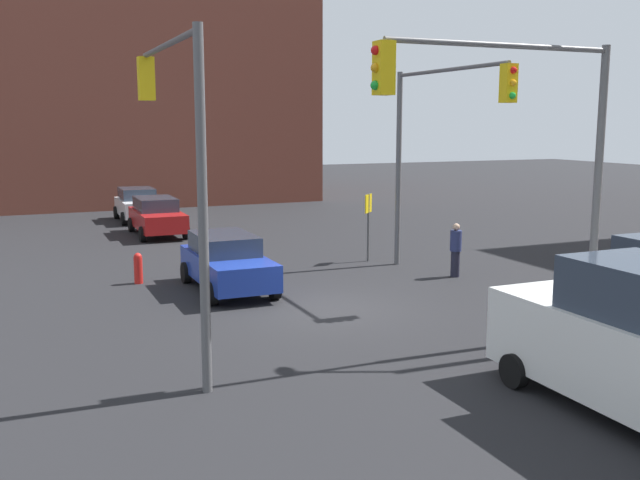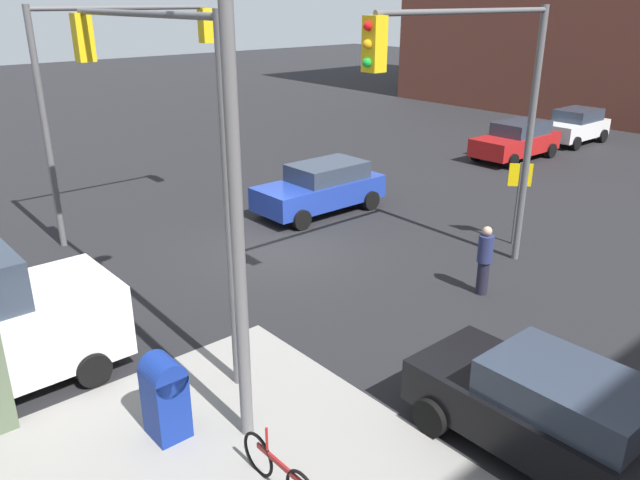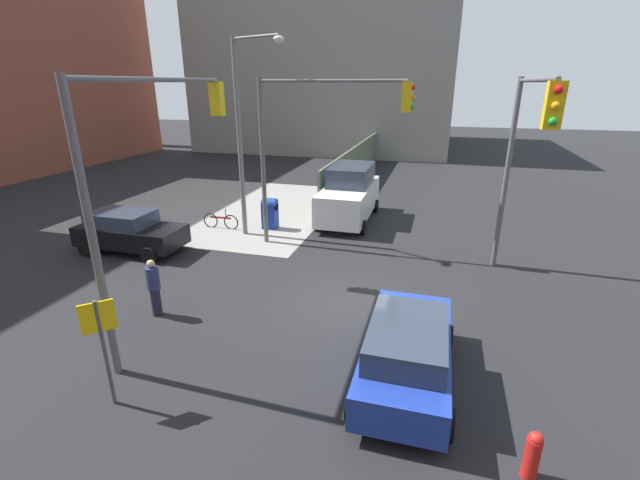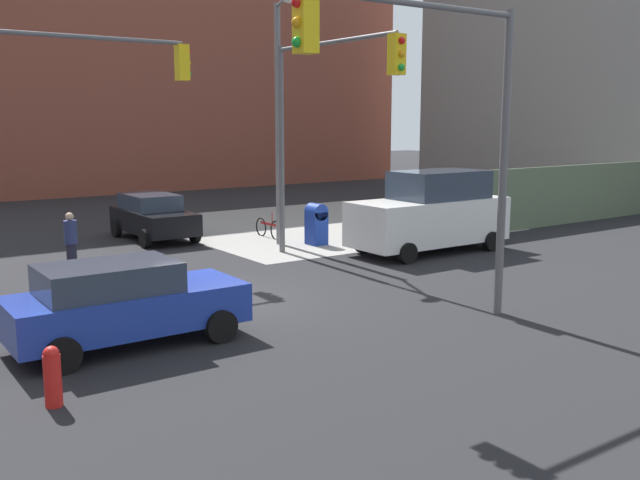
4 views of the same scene
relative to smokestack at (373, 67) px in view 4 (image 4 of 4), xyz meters
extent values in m
plane|color=black|center=(-29.02, -30.00, -8.34)|extent=(120.00, 120.00, 0.00)
cube|color=gray|center=(-20.02, -21.00, -8.34)|extent=(12.00, 12.00, 0.01)
cube|color=#56664C|center=(-11.75, -26.80, -7.14)|extent=(18.53, 0.12, 2.40)
cube|color=brown|center=(-18.29, 4.00, 1.54)|extent=(32.00, 18.00, 19.76)
cylinder|color=brown|center=(0.00, 0.00, 0.00)|extent=(1.80, 1.80, 16.68)
cylinder|color=#59595B|center=(-30.67, -25.50, -1.96)|extent=(5.70, 0.12, 0.12)
cube|color=yellow|center=(-27.82, -25.50, -2.49)|extent=(0.32, 0.36, 1.00)
sphere|color=red|center=(-27.64, -25.50, -2.17)|extent=(0.18, 0.18, 0.18)
sphere|color=orange|center=(-27.64, -25.50, -2.49)|extent=(0.18, 0.18, 0.18)
sphere|color=green|center=(-27.64, -25.50, -2.81)|extent=(0.18, 0.18, 0.18)
cylinder|color=#59595B|center=(-24.52, -34.50, -5.09)|extent=(0.18, 0.18, 6.50)
cylinder|color=#59595B|center=(-27.08, -34.50, -1.96)|extent=(5.12, 0.12, 0.12)
cube|color=yellow|center=(-29.64, -34.50, -2.49)|extent=(0.32, 0.36, 1.00)
sphere|color=red|center=(-29.82, -34.50, -2.17)|extent=(0.18, 0.18, 0.18)
sphere|color=orange|center=(-29.82, -34.50, -2.49)|extent=(0.18, 0.18, 0.18)
sphere|color=green|center=(-29.82, -34.50, -2.81)|extent=(0.18, 0.18, 0.18)
cylinder|color=#59595B|center=(-24.52, -25.50, -5.09)|extent=(0.18, 0.18, 6.50)
cylinder|color=#59595B|center=(-24.52, -28.23, -1.96)|extent=(0.12, 5.46, 0.12)
cube|color=yellow|center=(-24.52, -30.96, -2.49)|extent=(0.36, 0.32, 1.00)
sphere|color=red|center=(-24.52, -31.14, -2.17)|extent=(0.18, 0.18, 0.18)
sphere|color=orange|center=(-24.52, -31.14, -2.49)|extent=(0.18, 0.18, 0.18)
sphere|color=green|center=(-24.52, -31.14, -2.81)|extent=(0.18, 0.18, 0.18)
cylinder|color=slate|center=(-23.82, -24.20, -4.34)|extent=(0.20, 0.20, 8.00)
cylinder|color=slate|center=(-24.28, -25.31, -0.44)|extent=(1.01, 2.25, 0.10)
cube|color=navy|center=(-22.82, -25.00, -7.77)|extent=(0.56, 0.64, 1.15)
cylinder|color=navy|center=(-22.82, -25.00, -7.19)|extent=(0.56, 0.64, 0.56)
cylinder|color=red|center=(-34.02, -34.20, -7.94)|extent=(0.26, 0.26, 0.80)
sphere|color=red|center=(-34.02, -34.20, -7.52)|extent=(0.24, 0.24, 0.24)
cube|color=black|center=(-26.97, -20.83, -7.65)|extent=(1.80, 4.15, 0.75)
cube|color=#2D3847|center=(-26.97, -20.49, -7.00)|extent=(1.58, 2.32, 0.55)
cylinder|color=black|center=(-26.07, -22.24, -8.02)|extent=(0.22, 0.64, 0.64)
cylinder|color=black|center=(-27.87, -22.24, -8.02)|extent=(0.22, 0.64, 0.64)
cylinder|color=black|center=(-26.07, -19.41, -8.02)|extent=(0.22, 0.64, 0.64)
cylinder|color=black|center=(-27.87, -19.41, -8.02)|extent=(0.22, 0.64, 0.64)
cube|color=#1E389E|center=(-32.02, -31.96, -7.65)|extent=(4.39, 1.80, 0.75)
cube|color=#2D3847|center=(-32.37, -31.96, -7.00)|extent=(2.46, 1.58, 0.55)
cylinder|color=black|center=(-30.52, -31.06, -8.02)|extent=(0.64, 0.22, 0.64)
cylinder|color=black|center=(-30.52, -32.86, -8.02)|extent=(0.64, 0.22, 0.64)
cylinder|color=black|center=(-33.51, -31.06, -8.02)|extent=(0.64, 0.22, 0.64)
cylinder|color=black|center=(-33.51, -32.86, -8.02)|extent=(0.64, 0.22, 0.64)
cube|color=white|center=(-20.63, -28.20, -7.32)|extent=(5.40, 2.10, 1.40)
cube|color=#2D3847|center=(-20.20, -28.20, -6.17)|extent=(3.02, 1.85, 0.90)
cylinder|color=black|center=(-22.46, -29.25, -8.02)|extent=(0.64, 0.22, 0.64)
cylinder|color=black|center=(-22.46, -27.15, -8.02)|extent=(0.64, 0.22, 0.64)
cylinder|color=black|center=(-18.79, -29.25, -8.02)|extent=(0.64, 0.22, 0.64)
cylinder|color=black|center=(-18.79, -27.15, -8.02)|extent=(0.64, 0.22, 0.64)
cylinder|color=navy|center=(-31.02, -24.80, -7.18)|extent=(0.36, 0.36, 0.66)
sphere|color=tan|center=(-31.02, -24.80, -6.74)|extent=(0.22, 0.22, 0.22)
cylinder|color=#1E1E2D|center=(-31.02, -24.80, -7.93)|extent=(0.28, 0.28, 0.83)
torus|color=black|center=(-23.42, -22.28, -8.01)|extent=(0.05, 0.71, 0.71)
torus|color=black|center=(-23.42, -23.32, -8.01)|extent=(0.05, 0.71, 0.71)
cube|color=maroon|center=(-23.42, -22.80, -7.83)|extent=(0.04, 1.04, 0.08)
cylinder|color=maroon|center=(-23.42, -23.08, -7.59)|extent=(0.04, 0.04, 0.40)
camera|label=1|loc=(-12.35, -37.50, -3.51)|focal=40.00mm
camera|label=2|loc=(-19.26, -17.07, -1.69)|focal=35.00mm
camera|label=3|loc=(-40.22, -32.27, -2.05)|focal=24.00mm
camera|label=4|loc=(-36.57, -44.79, -4.09)|focal=40.00mm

